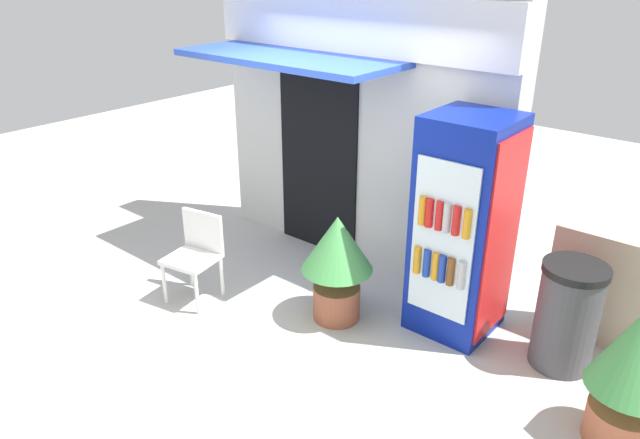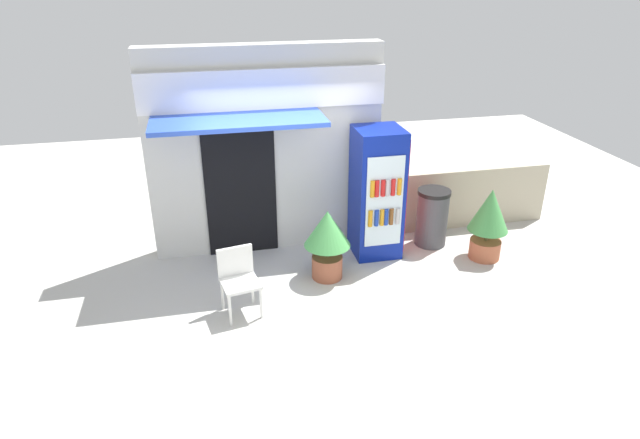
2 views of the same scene
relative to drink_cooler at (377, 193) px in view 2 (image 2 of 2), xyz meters
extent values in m
plane|color=beige|center=(-1.30, -0.99, -0.96)|extent=(16.00, 16.00, 0.00)
cube|color=silver|center=(-1.53, 0.59, 0.55)|extent=(3.37, 0.30, 3.01)
cube|color=white|center=(-1.53, 0.40, 1.49)|extent=(3.37, 0.08, 0.54)
cube|color=blue|center=(-1.94, -0.02, 1.19)|extent=(2.24, 0.91, 0.06)
cube|color=black|center=(-1.94, 0.42, 0.09)|extent=(1.02, 0.03, 2.09)
cube|color=navy|center=(-0.01, 0.01, 0.00)|extent=(0.67, 0.68, 1.91)
cube|color=silver|center=(-0.01, -0.34, 0.00)|extent=(0.53, 0.02, 1.34)
cube|color=red|center=(0.34, 0.01, 0.00)|extent=(0.02, 0.61, 1.72)
cylinder|color=orange|center=(-0.21, -0.36, -0.22)|extent=(0.06, 0.06, 0.24)
cylinder|color=#1938A5|center=(-0.12, -0.36, -0.22)|extent=(0.06, 0.06, 0.24)
cylinder|color=orange|center=(-0.04, -0.36, -0.22)|extent=(0.06, 0.06, 0.24)
cylinder|color=#1938A5|center=(0.02, -0.36, -0.22)|extent=(0.06, 0.06, 0.24)
cylinder|color=brown|center=(0.10, -0.36, -0.22)|extent=(0.06, 0.06, 0.24)
cylinder|color=#B2B2B7|center=(0.20, -0.36, -0.22)|extent=(0.06, 0.06, 0.24)
cylinder|color=orange|center=(-0.20, -0.36, 0.22)|extent=(0.06, 0.06, 0.24)
cylinder|color=red|center=(-0.13, -0.36, 0.22)|extent=(0.06, 0.06, 0.24)
cylinder|color=red|center=(-0.04, -0.36, 0.22)|extent=(0.06, 0.06, 0.24)
cylinder|color=#B2B2B7|center=(0.02, -0.36, 0.22)|extent=(0.06, 0.06, 0.24)
cylinder|color=red|center=(0.10, -0.36, 0.22)|extent=(0.06, 0.06, 0.24)
cylinder|color=orange|center=(0.19, -0.36, 0.22)|extent=(0.06, 0.06, 0.24)
cylinder|color=silver|center=(-2.27, -1.43, -0.75)|extent=(0.04, 0.04, 0.41)
cylinder|color=silver|center=(-1.89, -1.35, -0.75)|extent=(0.04, 0.04, 0.41)
cylinder|color=silver|center=(-2.34, -1.06, -0.75)|extent=(0.04, 0.04, 0.41)
cylinder|color=silver|center=(-1.96, -0.99, -0.75)|extent=(0.04, 0.04, 0.41)
cube|color=silver|center=(-2.12, -1.21, -0.52)|extent=(0.52, 0.50, 0.04)
cube|color=silver|center=(-2.15, -1.01, -0.31)|extent=(0.44, 0.12, 0.39)
cylinder|color=#995138|center=(-0.88, -0.58, -0.79)|extent=(0.42, 0.42, 0.32)
cylinder|color=brown|center=(-0.88, -0.58, -0.54)|extent=(0.05, 0.05, 0.18)
cone|color=#47994C|center=(-0.88, -0.58, -0.20)|extent=(0.63, 0.63, 0.50)
cylinder|color=#AD5B3D|center=(1.53, -0.54, -0.81)|extent=(0.45, 0.45, 0.29)
cylinder|color=brown|center=(1.53, -0.54, -0.58)|extent=(0.05, 0.05, 0.17)
cone|color=#47994C|center=(1.53, -0.54, -0.18)|extent=(0.58, 0.58, 0.63)
cylinder|color=#47474C|center=(0.92, 0.06, -0.54)|extent=(0.48, 0.48, 0.84)
cylinder|color=black|center=(0.92, 0.06, -0.09)|extent=(0.50, 0.50, 0.06)
cube|color=#B7AD93|center=(1.86, 0.60, -0.46)|extent=(2.53, 0.23, 0.99)
camera|label=1|loc=(1.94, -4.20, 2.10)|focal=33.34mm
camera|label=2|loc=(-2.40, -7.01, 3.03)|focal=30.81mm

